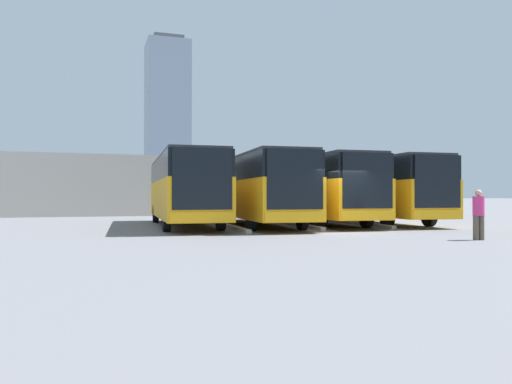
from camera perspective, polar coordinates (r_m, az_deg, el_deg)
ground_plane at (r=20.33m, az=9.51°, el=-4.58°), size 600.00×600.00×0.00m
bus_0 at (r=28.05m, az=12.98°, el=0.38°), size 3.38×12.35×3.37m
curb_divider_0 at (r=25.65m, az=11.84°, el=-3.56°), size 0.69×6.51×0.15m
bus_1 at (r=26.44m, az=6.60°, el=0.43°), size 3.38×12.35×3.37m
curb_divider_1 at (r=24.13m, az=4.75°, el=-3.76°), size 0.69×6.51×0.15m
bus_2 at (r=24.72m, az=-0.13°, el=0.49°), size 3.38×12.35×3.37m
curb_divider_2 at (r=22.52m, az=-2.81°, el=-4.00°), size 0.69×6.51×0.15m
bus_3 at (r=24.52m, az=-8.25°, el=0.50°), size 3.38×12.35×3.37m
pedestrian at (r=18.06m, az=24.09°, el=-2.20°), size 0.42×0.42×1.67m
station_building at (r=43.19m, az=-5.85°, el=0.61°), size 42.33×12.17×4.52m
office_tower at (r=239.75m, az=-10.10°, el=8.12°), size 19.42×19.42×76.04m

